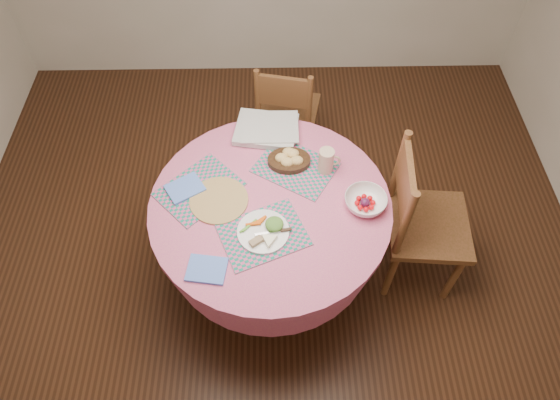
{
  "coord_description": "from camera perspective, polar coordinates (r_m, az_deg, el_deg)",
  "views": [
    {
      "loc": [
        0.02,
        -1.49,
        2.8
      ],
      "look_at": [
        0.05,
        0.0,
        0.78
      ],
      "focal_mm": 32.0,
      "sensor_mm": 36.0,
      "label": 1
    }
  ],
  "objects": [
    {
      "name": "chair_right",
      "position": [
        2.85,
        15.69,
        -2.2
      ],
      "size": [
        0.48,
        0.5,
        1.0
      ],
      "rotation": [
        0.0,
        0.0,
        1.49
      ],
      "color": "brown",
      "rests_on": "ground"
    },
    {
      "name": "room_envelope",
      "position": [
        1.84,
        -1.63,
        17.52
      ],
      "size": [
        4.01,
        4.01,
        2.71
      ],
      "color": "silver",
      "rests_on": "ground"
    },
    {
      "name": "ground",
      "position": [
        3.17,
        -0.91,
        -8.41
      ],
      "size": [
        4.0,
        4.0,
        0.0
      ],
      "primitive_type": "plane",
      "color": "#331C0F",
      "rests_on": "ground"
    },
    {
      "name": "napkin_far",
      "position": [
        2.62,
        -10.81,
        1.34
      ],
      "size": [
        0.23,
        0.21,
        0.01
      ],
      "primitive_type": "cube",
      "rotation": [
        0.0,
        0.0,
        0.55
      ],
      "color": "#557CDA",
      "rests_on": "placemat_left"
    },
    {
      "name": "placemat_left",
      "position": [
        2.62,
        -9.22,
        1.24
      ],
      "size": [
        0.5,
        0.49,
        0.01
      ],
      "primitive_type": "cube",
      "rotation": [
        0.0,
        0.0,
        0.77
      ],
      "color": "#157760",
      "rests_on": "dining_table"
    },
    {
      "name": "dinner_plate",
      "position": [
        2.41,
        -1.76,
        -3.62
      ],
      "size": [
        0.25,
        0.25,
        0.05
      ],
      "rotation": [
        0.0,
        0.0,
        0.61
      ],
      "color": "white",
      "rests_on": "placemat_front"
    },
    {
      "name": "chair_back",
      "position": [
        3.41,
        0.73,
        10.12
      ],
      "size": [
        0.47,
        0.46,
        0.87
      ],
      "rotation": [
        0.0,
        0.0,
        2.93
      ],
      "color": "brown",
      "rests_on": "ground"
    },
    {
      "name": "napkin_near",
      "position": [
        2.34,
        -8.37,
        -7.85
      ],
      "size": [
        0.2,
        0.16,
        0.01
      ],
      "primitive_type": "cube",
      "rotation": [
        0.0,
        0.0,
        -0.15
      ],
      "color": "#557CDA",
      "rests_on": "dining_table"
    },
    {
      "name": "placemat_front",
      "position": [
        2.42,
        -1.94,
        -3.94
      ],
      "size": [
        0.48,
        0.43,
        0.01
      ],
      "primitive_type": "cube",
      "rotation": [
        0.0,
        0.0,
        0.39
      ],
      "color": "#157760",
      "rests_on": "dining_table"
    },
    {
      "name": "wicker_trivet",
      "position": [
        2.55,
        -7.0,
        -0.02
      ],
      "size": [
        0.3,
        0.3,
        0.01
      ],
      "primitive_type": "cylinder",
      "color": "#A17B45",
      "rests_on": "dining_table"
    },
    {
      "name": "placemat_back",
      "position": [
        2.68,
        1.77,
        3.75
      ],
      "size": [
        0.5,
        0.47,
        0.01
      ],
      "primitive_type": "cube",
      "rotation": [
        0.0,
        0.0,
        -0.55
      ],
      "color": "#157760",
      "rests_on": "dining_table"
    },
    {
      "name": "newspaper_stack",
      "position": [
        2.83,
        -1.52,
        8.11
      ],
      "size": [
        0.38,
        0.32,
        0.04
      ],
      "rotation": [
        0.0,
        0.0,
        -0.16
      ],
      "color": "silver",
      "rests_on": "dining_table"
    },
    {
      "name": "dining_table",
      "position": [
        2.69,
        -1.07,
        -2.85
      ],
      "size": [
        1.24,
        1.24,
        0.75
      ],
      "color": "#D0617C",
      "rests_on": "ground"
    },
    {
      "name": "fruit_bowl",
      "position": [
        2.53,
        9.72,
        -0.2
      ],
      "size": [
        0.26,
        0.26,
        0.07
      ],
      "rotation": [
        0.0,
        0.0,
        0.25
      ],
      "color": "white",
      "rests_on": "dining_table"
    },
    {
      "name": "latte_mug",
      "position": [
        2.62,
        5.34,
        4.5
      ],
      "size": [
        0.12,
        0.08,
        0.14
      ],
      "color": "#CBAB8B",
      "rests_on": "placemat_back"
    },
    {
      "name": "bread_bowl",
      "position": [
        2.67,
        1.05,
        4.72
      ],
      "size": [
        0.23,
        0.23,
        0.08
      ],
      "color": "black",
      "rests_on": "placemat_back"
    }
  ]
}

